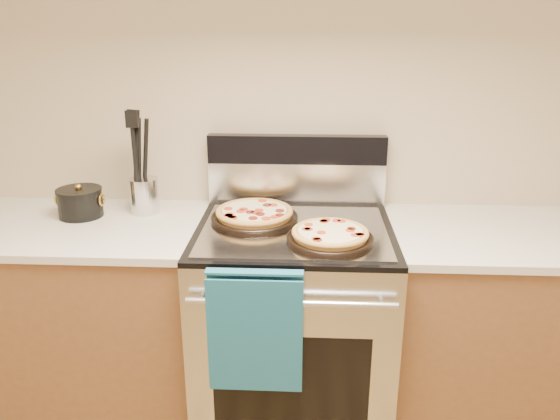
{
  "coord_description": "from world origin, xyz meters",
  "views": [
    {
      "loc": [
        0.05,
        -0.32,
        1.68
      ],
      "look_at": [
        -0.05,
        1.55,
        1.03
      ],
      "focal_mm": 35.0,
      "sensor_mm": 36.0,
      "label": 1
    }
  ],
  "objects_px": {
    "range_body": "(293,334)",
    "utensil_crock": "(145,195)",
    "pepperoni_pizza_back": "(254,214)",
    "pepperoni_pizza_front": "(330,235)",
    "saucepan": "(80,204)"
  },
  "relations": [
    {
      "from": "range_body",
      "to": "utensil_crock",
      "type": "height_order",
      "value": "utensil_crock"
    },
    {
      "from": "saucepan",
      "to": "pepperoni_pizza_back",
      "type": "bearing_deg",
      "value": -3.84
    },
    {
      "from": "utensil_crock",
      "to": "range_body",
      "type": "bearing_deg",
      "value": -15.84
    },
    {
      "from": "range_body",
      "to": "saucepan",
      "type": "height_order",
      "value": "saucepan"
    },
    {
      "from": "saucepan",
      "to": "pepperoni_pizza_front",
      "type": "bearing_deg",
      "value": -13.71
    },
    {
      "from": "pepperoni_pizza_back",
      "to": "pepperoni_pizza_front",
      "type": "distance_m",
      "value": 0.36
    },
    {
      "from": "range_body",
      "to": "pepperoni_pizza_front",
      "type": "xyz_separation_m",
      "value": [
        0.13,
        -0.13,
        0.5
      ]
    },
    {
      "from": "range_body",
      "to": "saucepan",
      "type": "xyz_separation_m",
      "value": [
        -0.89,
        0.12,
        0.51
      ]
    },
    {
      "from": "range_body",
      "to": "pepperoni_pizza_back",
      "type": "distance_m",
      "value": 0.53
    },
    {
      "from": "pepperoni_pizza_front",
      "to": "range_body",
      "type": "bearing_deg",
      "value": 135.52
    },
    {
      "from": "range_body",
      "to": "pepperoni_pizza_front",
      "type": "bearing_deg",
      "value": -44.48
    },
    {
      "from": "pepperoni_pizza_front",
      "to": "utensil_crock",
      "type": "distance_m",
      "value": 0.83
    },
    {
      "from": "pepperoni_pizza_front",
      "to": "saucepan",
      "type": "bearing_deg",
      "value": 166.29
    },
    {
      "from": "pepperoni_pizza_back",
      "to": "saucepan",
      "type": "xyz_separation_m",
      "value": [
        -0.73,
        0.05,
        0.02
      ]
    },
    {
      "from": "pepperoni_pizza_back",
      "to": "saucepan",
      "type": "relative_size",
      "value": 1.93
    }
  ]
}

